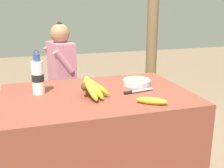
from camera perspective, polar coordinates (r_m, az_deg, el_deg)
market_counter at (r=1.97m, az=-2.96°, el=-12.72°), size 1.21×0.83×0.78m
banana_bunch_ripe at (r=1.73m, az=-4.19°, el=-0.42°), size 0.19×0.31×0.15m
serving_bowl at (r=2.01m, az=5.04°, el=0.53°), size 0.20×0.20×0.05m
water_bottle at (r=1.84m, az=-14.84°, el=1.46°), size 0.08×0.08×0.29m
loose_banana_front at (r=1.63m, az=8.11°, el=-3.40°), size 0.18×0.14×0.04m
knife at (r=1.83m, az=4.60°, el=-1.51°), size 0.22×0.07×0.02m
wooden_bench at (r=3.04m, az=-13.07°, el=-2.86°), size 1.50×0.32×0.45m
seated_vendor at (r=2.93m, az=-11.03°, el=2.67°), size 0.45×0.42×1.16m
banana_bunch_green at (r=2.99m, az=-20.52°, el=-0.93°), size 0.16×0.26×0.13m
support_post_far at (r=3.51m, az=8.31°, el=13.55°), size 0.13×0.13×2.40m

